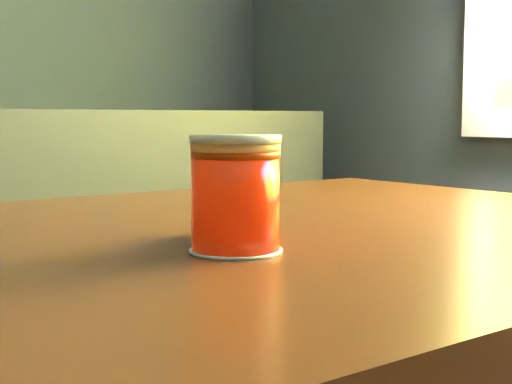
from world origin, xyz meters
TOP-DOWN VIEW (x-y plane):
  - table at (0.76, 0.29)m, footprint 1.07×0.77m
  - juice_glass at (0.70, 0.18)m, footprint 0.07×0.07m
  - orange_front at (0.73, 0.24)m, footprint 0.07×0.07m
  - orange_back at (0.72, 0.21)m, footprint 0.08×0.08m

SIDE VIEW (x-z plane):
  - table at x=0.76m, z-range 0.29..1.06m
  - orange_back at x=0.72m, z-range 0.77..0.83m
  - orange_front at x=0.73m, z-range 0.77..0.83m
  - juice_glass at x=0.70m, z-range 0.77..0.87m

